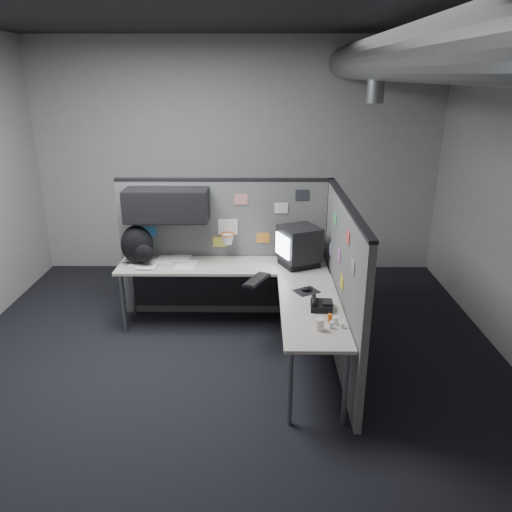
{
  "coord_description": "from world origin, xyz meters",
  "views": [
    {
      "loc": [
        0.32,
        -4.16,
        2.7
      ],
      "look_at": [
        0.28,
        0.35,
        1.06
      ],
      "focal_mm": 35.0,
      "sensor_mm": 36.0,
      "label": 1
    }
  ],
  "objects_px": {
    "monitor": "(299,246)",
    "phone": "(321,305)",
    "desk": "(244,284)",
    "backpack": "(138,246)",
    "keyboard": "(257,280)"
  },
  "relations": [
    {
      "from": "monitor",
      "to": "phone",
      "type": "xyz_separation_m",
      "value": [
        0.12,
        -1.08,
        -0.19
      ]
    },
    {
      "from": "desk",
      "to": "phone",
      "type": "relative_size",
      "value": 10.3
    },
    {
      "from": "monitor",
      "to": "phone",
      "type": "height_order",
      "value": "monitor"
    },
    {
      "from": "monitor",
      "to": "desk",
      "type": "bearing_deg",
      "value": -135.94
    },
    {
      "from": "phone",
      "to": "backpack",
      "type": "distance_m",
      "value": 2.2
    },
    {
      "from": "monitor",
      "to": "backpack",
      "type": "height_order",
      "value": "monitor"
    },
    {
      "from": "keyboard",
      "to": "backpack",
      "type": "relative_size",
      "value": 0.97
    },
    {
      "from": "desk",
      "to": "backpack",
      "type": "xyz_separation_m",
      "value": [
        -1.17,
        0.3,
        0.33
      ]
    },
    {
      "from": "monitor",
      "to": "phone",
      "type": "bearing_deg",
      "value": -63.3
    },
    {
      "from": "desk",
      "to": "phone",
      "type": "height_order",
      "value": "phone"
    },
    {
      "from": "keyboard",
      "to": "phone",
      "type": "xyz_separation_m",
      "value": [
        0.58,
        -0.61,
        0.02
      ]
    },
    {
      "from": "keyboard",
      "to": "phone",
      "type": "distance_m",
      "value": 0.84
    },
    {
      "from": "keyboard",
      "to": "desk",
      "type": "bearing_deg",
      "value": 103.38
    },
    {
      "from": "desk",
      "to": "monitor",
      "type": "distance_m",
      "value": 0.73
    },
    {
      "from": "desk",
      "to": "monitor",
      "type": "relative_size",
      "value": 4.52
    }
  ]
}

